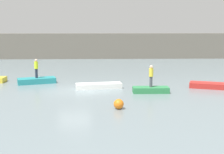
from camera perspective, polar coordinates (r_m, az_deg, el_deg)
ground_plane at (r=25.27m, az=-6.71°, el=-2.41°), size 120.00×120.00×0.00m
embankment_wall at (r=47.54m, az=-4.46°, el=5.47°), size 80.00×1.20×3.70m
rowboat_teal at (r=28.86m, az=-13.15°, el=-0.62°), size 3.42×2.17×0.47m
rowboat_white at (r=25.95m, az=-2.34°, el=-1.57°), size 3.77×1.59×0.42m
rowboat_green at (r=24.53m, az=6.86°, el=-2.26°), size 2.71×1.00×0.43m
rowboat_red at (r=27.22m, az=17.50°, el=-1.46°), size 3.94×2.41×0.43m
person_yellow_shirt at (r=24.33m, az=6.92°, el=0.37°), size 0.32×0.32×1.66m
person_hiviz_shirt at (r=28.68m, az=-13.24°, el=1.66°), size 0.32×0.32×1.66m
mooring_buoy at (r=19.77m, az=1.19°, el=-4.79°), size 0.62×0.62×0.62m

